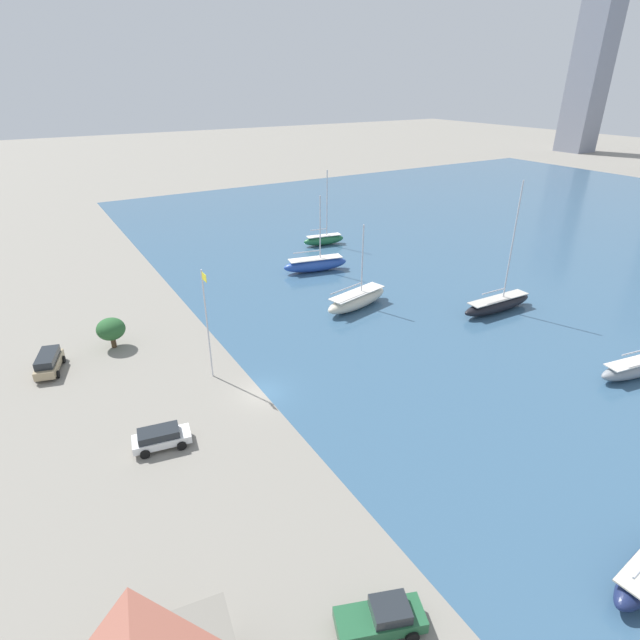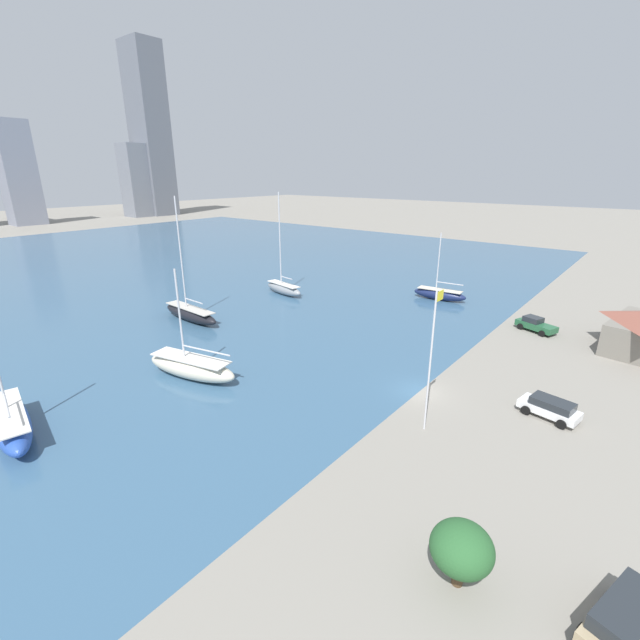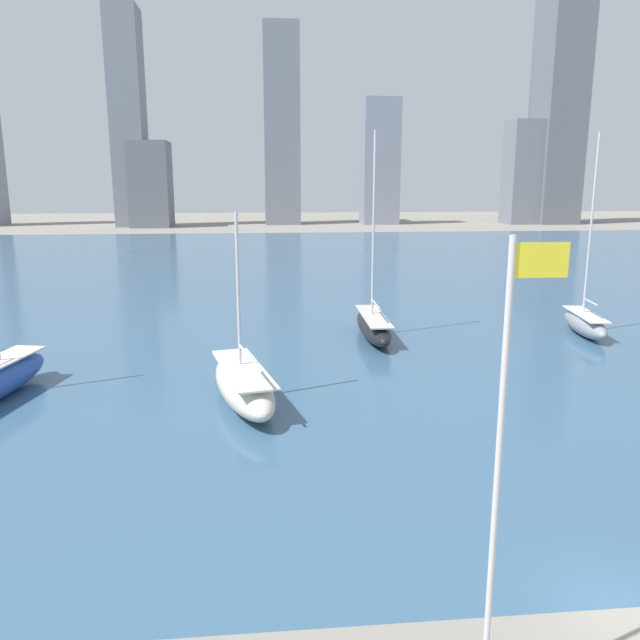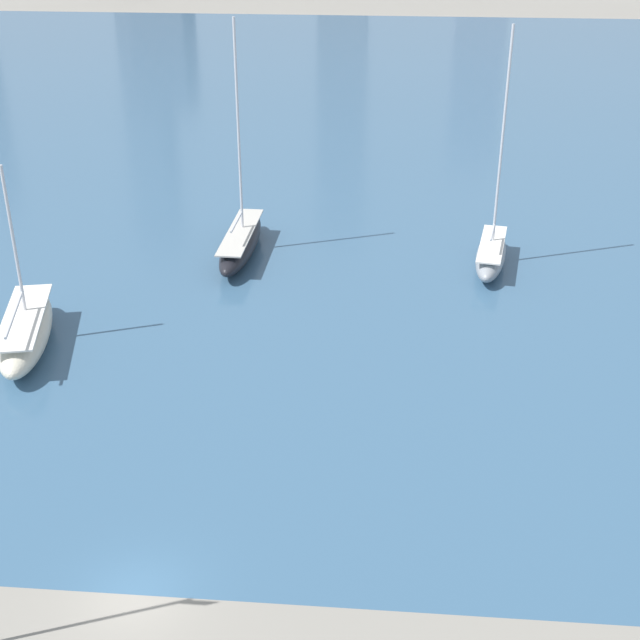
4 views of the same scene
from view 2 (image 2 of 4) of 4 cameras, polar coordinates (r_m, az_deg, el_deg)
name	(u,v)px [view 2 (image 2 of 4)]	position (r m, az deg, el deg)	size (l,w,h in m)	color
ground_plane	(419,392)	(39.54, 13.09, -9.28)	(500.00, 500.00, 0.00)	gray
harbor_water	(76,277)	(92.09, -29.79, 5.01)	(180.00, 140.00, 0.00)	#385B7A
flag_pole	(431,357)	(31.73, 14.58, -4.84)	(1.24, 0.14, 10.88)	silver
yard_shrub	(462,549)	(23.16, 18.36, -26.96)	(2.92, 2.92, 3.31)	#4C3823
sailboat_navy	(440,294)	(67.78, 15.65, 3.36)	(2.85, 8.20, 10.06)	#19234C
sailboat_blue	(11,423)	(39.42, -35.89, -11.02)	(4.24, 9.98, 11.10)	#284CA8
sailboat_gray	(284,288)	(68.50, -4.88, 4.28)	(3.22, 8.36, 15.69)	gray
sailboat_cream	(191,367)	(42.29, -16.78, -6.03)	(4.72, 10.21, 10.43)	beige
sailboat_black	(190,313)	(58.42, -16.90, 0.87)	(2.38, 10.73, 15.77)	black
parked_pickup_green	(535,324)	(58.46, 26.79, -0.54)	(3.33, 4.98, 1.74)	#235B38
parked_suv_tan	(625,619)	(24.93, 35.60, -29.67)	(5.04, 3.08, 1.92)	tan
parked_wagon_white	(550,408)	(38.97, 28.33, -10.24)	(2.72, 4.62, 1.59)	white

